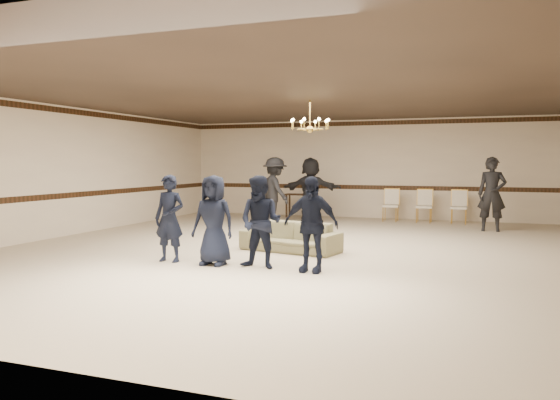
# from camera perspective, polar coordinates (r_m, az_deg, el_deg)

# --- Properties ---
(room) EXTENTS (12.01, 14.01, 3.21)m
(room) POSITION_cam_1_polar(r_m,az_deg,el_deg) (11.31, 1.62, 2.84)
(room) COLOR tan
(room) RESTS_ON ground
(chair_rail) EXTENTS (12.00, 0.02, 0.14)m
(chair_rail) POSITION_cam_1_polar(r_m,az_deg,el_deg) (18.09, 8.71, 1.33)
(chair_rail) COLOR #361D10
(chair_rail) RESTS_ON wall_back
(crown_molding) EXTENTS (12.00, 0.02, 0.14)m
(crown_molding) POSITION_cam_1_polar(r_m,az_deg,el_deg) (18.11, 8.78, 7.92)
(crown_molding) COLOR #361D10
(crown_molding) RESTS_ON wall_back
(chandelier) EXTENTS (0.94, 0.94, 0.89)m
(chandelier) POSITION_cam_1_polar(r_m,az_deg,el_deg) (12.31, 3.14, 8.87)
(chandelier) COLOR gold
(chandelier) RESTS_ON ceiling
(boy_a) EXTENTS (0.59, 0.39, 1.60)m
(boy_a) POSITION_cam_1_polar(r_m,az_deg,el_deg) (10.18, -11.46, -1.89)
(boy_a) COLOR black
(boy_a) RESTS_ON floor
(boy_b) EXTENTS (0.79, 0.52, 1.60)m
(boy_b) POSITION_cam_1_polar(r_m,az_deg,el_deg) (9.74, -6.95, -2.10)
(boy_b) COLOR black
(boy_b) RESTS_ON floor
(boy_c) EXTENTS (0.81, 0.65, 1.60)m
(boy_c) POSITION_cam_1_polar(r_m,az_deg,el_deg) (9.36, -2.04, -2.32)
(boy_c) COLOR black
(boy_c) RESTS_ON floor
(boy_d) EXTENTS (0.95, 0.43, 1.60)m
(boy_d) POSITION_cam_1_polar(r_m,az_deg,el_deg) (9.06, 3.24, -2.53)
(boy_d) COLOR black
(boy_d) RESTS_ON floor
(settee) EXTENTS (2.15, 1.19, 0.59)m
(settee) POSITION_cam_1_polar(r_m,az_deg,el_deg) (11.20, 1.09, -3.86)
(settee) COLOR #797351
(settee) RESTS_ON floor
(adult_left) EXTENTS (1.44, 1.37, 1.96)m
(adult_left) POSITION_cam_1_polar(r_m,az_deg,el_deg) (16.15, -0.54, 1.00)
(adult_left) COLOR black
(adult_left) RESTS_ON floor
(adult_mid) EXTENTS (1.84, 0.64, 1.96)m
(adult_mid) POSITION_cam_1_polar(r_m,az_deg,el_deg) (16.52, 3.24, 1.06)
(adult_mid) COLOR black
(adult_mid) RESTS_ON floor
(adult_right) EXTENTS (0.72, 0.47, 1.96)m
(adult_right) POSITION_cam_1_polar(r_m,az_deg,el_deg) (15.40, 21.24, 0.58)
(adult_right) COLOR black
(adult_right) RESTS_ON floor
(banquet_chair_left) EXTENTS (0.52, 0.52, 0.99)m
(banquet_chair_left) POSITION_cam_1_polar(r_m,az_deg,el_deg) (17.12, 11.46, -0.55)
(banquet_chair_left) COLOR beige
(banquet_chair_left) RESTS_ON floor
(banquet_chair_mid) EXTENTS (0.50, 0.50, 0.99)m
(banquet_chair_mid) POSITION_cam_1_polar(r_m,az_deg,el_deg) (17.00, 14.80, -0.64)
(banquet_chair_mid) COLOR beige
(banquet_chair_mid) RESTS_ON floor
(banquet_chair_right) EXTENTS (0.50, 0.50, 0.99)m
(banquet_chair_right) POSITION_cam_1_polar(r_m,az_deg,el_deg) (16.93, 18.17, -0.72)
(banquet_chair_right) COLOR beige
(banquet_chair_right) RESTS_ON floor
(console_table) EXTENTS (0.94, 0.41, 0.78)m
(console_table) POSITION_cam_1_polar(r_m,az_deg,el_deg) (18.02, 2.09, -0.57)
(console_table) COLOR black
(console_table) RESTS_ON floor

